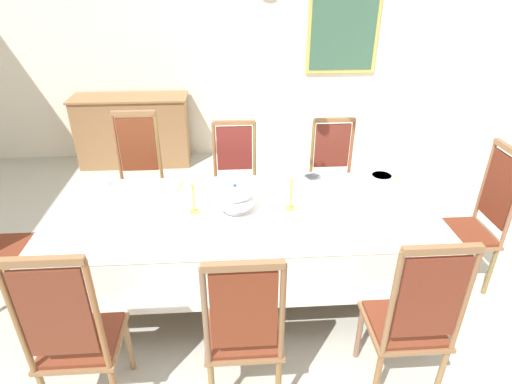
{
  "coord_description": "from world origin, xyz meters",
  "views": [
    {
      "loc": [
        -0.08,
        -2.71,
        2.36
      ],
      "look_at": [
        0.1,
        0.04,
        0.87
      ],
      "focal_mm": 29.73,
      "sensor_mm": 36.0,
      "label": 1
    }
  ],
  "objects": [
    {
      "name": "spoon_primary",
      "position": [
        -0.5,
        0.43,
        0.75
      ],
      "size": [
        0.05,
        0.18,
        0.01
      ],
      "rotation": [
        0.0,
        0.0,
        -0.17
      ],
      "color": "gold",
      "rests_on": "tablecloth"
    },
    {
      "name": "chair_south_c",
      "position": [
        0.92,
        -1.0,
        0.58
      ],
      "size": [
        0.44,
        0.42,
        1.17
      ],
      "color": "brown",
      "rests_on": "ground"
    },
    {
      "name": "back_wall",
      "position": [
        0.0,
        2.9,
        1.72
      ],
      "size": [
        7.25,
        0.08,
        3.44
      ],
      "primitive_type": "cube",
      "color": "silver",
      "rests_on": "ground"
    },
    {
      "name": "bowl_far_right",
      "position": [
        0.61,
        0.45,
        0.76
      ],
      "size": [
        0.18,
        0.18,
        0.04
      ],
      "color": "silver",
      "rests_on": "tablecloth"
    },
    {
      "name": "dining_table",
      "position": [
        0.0,
        -0.01,
        0.67
      ],
      "size": [
        2.83,
        1.15,
        0.74
      ],
      "color": "olive",
      "rests_on": "ground"
    },
    {
      "name": "chair_north_a",
      "position": [
        -0.95,
        0.98,
        0.58
      ],
      "size": [
        0.44,
        0.42,
        1.18
      ],
      "rotation": [
        0.0,
        0.0,
        3.14
      ],
      "color": "#885E44",
      "rests_on": "ground"
    },
    {
      "name": "bowl_near_left",
      "position": [
        -0.39,
        0.41,
        0.76
      ],
      "size": [
        0.16,
        0.16,
        0.04
      ],
      "color": "silver",
      "rests_on": "tablecloth"
    },
    {
      "name": "chair_north_c",
      "position": [
        0.92,
        0.97,
        0.55
      ],
      "size": [
        0.44,
        0.42,
        1.07
      ],
      "rotation": [
        0.0,
        0.0,
        3.14
      ],
      "color": "olive",
      "rests_on": "ground"
    },
    {
      "name": "chair_south_b",
      "position": [
        -0.04,
        -1.0,
        0.56
      ],
      "size": [
        0.44,
        0.42,
        1.12
      ],
      "color": "#906044",
      "rests_on": "ground"
    },
    {
      "name": "candlestick_west",
      "position": [
        -0.36,
        -0.01,
        0.88
      ],
      "size": [
        0.07,
        0.07,
        0.35
      ],
      "color": "gold",
      "rests_on": "tablecloth"
    },
    {
      "name": "chair_head_east",
      "position": [
        1.83,
        -0.01,
        0.59
      ],
      "size": [
        0.42,
        0.44,
        1.19
      ],
      "rotation": [
        0.0,
        0.0,
        1.57
      ],
      "color": "brown",
      "rests_on": "ground"
    },
    {
      "name": "spoon_secondary",
      "position": [
        1.33,
        0.47,
        0.75
      ],
      "size": [
        0.03,
        0.18,
        0.01
      ],
      "rotation": [
        0.0,
        0.0,
        -0.0
      ],
      "color": "gold",
      "rests_on": "tablecloth"
    },
    {
      "name": "bowl_far_left",
      "position": [
        -1.17,
        0.46,
        0.76
      ],
      "size": [
        0.18,
        0.18,
        0.04
      ],
      "color": "silver",
      "rests_on": "tablecloth"
    },
    {
      "name": "soup_tureen",
      "position": [
        -0.05,
        -0.01,
        0.85
      ],
      "size": [
        0.29,
        0.29,
        0.23
      ],
      "color": "silver",
      "rests_on": "tablecloth"
    },
    {
      "name": "sideboard",
      "position": [
        -1.32,
        2.58,
        0.45
      ],
      "size": [
        1.44,
        0.48,
        0.9
      ],
      "rotation": [
        0.0,
        0.0,
        3.14
      ],
      "color": "olive",
      "rests_on": "ground"
    },
    {
      "name": "tablecloth",
      "position": [
        0.0,
        -0.01,
        0.63
      ],
      "size": [
        2.85,
        1.17,
        0.42
      ],
      "color": "white",
      "rests_on": "dining_table"
    },
    {
      "name": "chair_north_b",
      "position": [
        -0.04,
        0.97,
        0.55
      ],
      "size": [
        0.44,
        0.42,
        1.07
      ],
      "rotation": [
        0.0,
        0.0,
        3.14
      ],
      "color": "brown",
      "rests_on": "ground"
    },
    {
      "name": "bowl_near_right",
      "position": [
        1.2,
        0.44,
        0.76
      ],
      "size": [
        0.2,
        0.2,
        0.04
      ],
      "color": "silver",
      "rests_on": "tablecloth"
    },
    {
      "name": "chair_south_a",
      "position": [
        -0.95,
        -1.0,
        0.59
      ],
      "size": [
        0.44,
        0.42,
        1.19
      ],
      "color": "#925D35",
      "rests_on": "ground"
    },
    {
      "name": "candlestick_east",
      "position": [
        0.36,
        -0.01,
        0.89
      ],
      "size": [
        0.07,
        0.07,
        0.36
      ],
      "color": "gold",
      "rests_on": "tablecloth"
    },
    {
      "name": "ground",
      "position": [
        0.0,
        0.0,
        -0.02
      ],
      "size": [
        7.25,
        5.72,
        0.04
      ],
      "primitive_type": "cube",
      "color": "#B2B4A7"
    },
    {
      "name": "framed_painting",
      "position": [
        1.39,
        2.84,
        1.71
      ],
      "size": [
        0.9,
        0.05,
        1.23
      ],
      "color": "#D1B251"
    }
  ]
}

